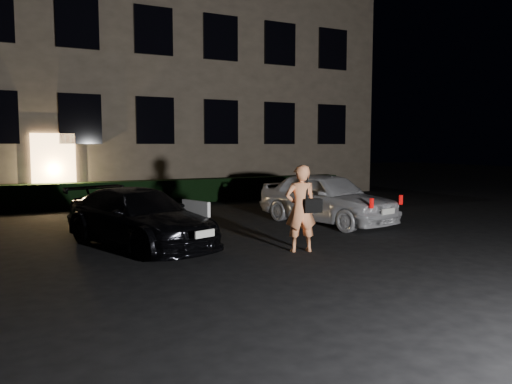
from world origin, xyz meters
name	(u,v)px	position (x,y,z in m)	size (l,w,h in m)	color
ground	(327,266)	(0.00, 0.00, 0.00)	(80.00, 80.00, 0.00)	black
building	(129,55)	(0.00, 14.99, 6.00)	(20.00, 8.11, 12.00)	brown
hedge	(160,192)	(0.00, 10.50, 0.42)	(15.00, 0.70, 0.85)	black
sedan	(140,217)	(-2.48, 3.24, 0.60)	(2.91, 4.44, 1.19)	black
hatch	(326,198)	(2.75, 4.01, 0.70)	(2.51, 4.35, 1.39)	silver
man	(301,208)	(0.23, 1.24, 0.86)	(0.72, 0.58, 1.72)	#FF9960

